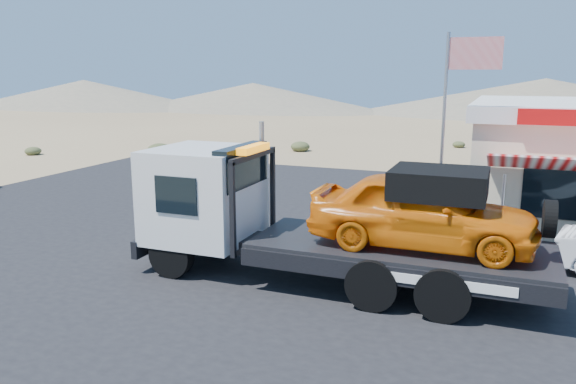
{
  "coord_description": "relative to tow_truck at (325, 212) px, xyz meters",
  "views": [
    {
      "loc": [
        6.51,
        -12.56,
        4.91
      ],
      "look_at": [
        0.68,
        2.22,
        1.5
      ],
      "focal_mm": 35.0,
      "sensor_mm": 36.0,
      "label": 1
    }
  ],
  "objects": [
    {
      "name": "asphalt_lot",
      "position": [
        -0.67,
        3.45,
        -1.7
      ],
      "size": [
        32.0,
        24.0,
        0.02
      ],
      "primitive_type": "cube",
      "color": "black",
      "rests_on": "ground"
    },
    {
      "name": "tow_truck",
      "position": [
        0.0,
        0.0,
        0.0
      ],
      "size": [
        9.49,
        2.81,
        3.17
      ],
      "color": "black",
      "rests_on": "asphalt_lot"
    },
    {
      "name": "ground",
      "position": [
        -2.67,
        0.45,
        -1.71
      ],
      "size": [
        120.0,
        120.0,
        0.0
      ],
      "primitive_type": "plane",
      "color": "#89704E",
      "rests_on": "ground"
    },
    {
      "name": "desert_scrub",
      "position": [
        -15.28,
        10.51,
        -1.4
      ],
      "size": [
        26.57,
        37.29,
        0.77
      ],
      "color": "#3F4424",
      "rests_on": "ground"
    },
    {
      "name": "flagpole",
      "position": [
        2.26,
        4.95,
        2.06
      ],
      "size": [
        1.55,
        0.1,
        6.0
      ],
      "color": "#99999E",
      "rests_on": "asphalt_lot"
    },
    {
      "name": "distant_hills",
      "position": [
        -12.44,
        55.59,
        0.18
      ],
      "size": [
        126.0,
        48.0,
        4.2
      ],
      "color": "#726B59",
      "rests_on": "ground"
    }
  ]
}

